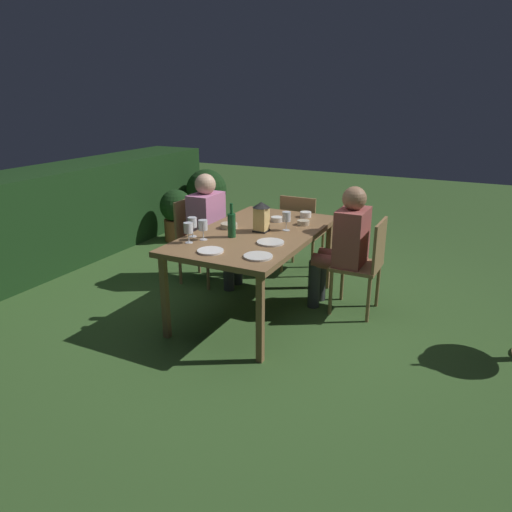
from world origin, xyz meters
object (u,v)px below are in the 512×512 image
object	(u,v)px
green_bottle_on_table	(232,225)
wine_glass_b	(203,226)
wine_glass_d	(192,223)
potted_plant_corner	(207,192)
lantern_centerpiece	(261,215)
chair_side_left_b	(365,262)
plate_b	(258,256)
wine_glass_c	(286,218)
chair_side_right_b	(196,236)
bowl_salad	(306,214)
bowl_olives	(277,219)
person_in_rust	(344,243)
person_in_pink	(212,225)
bowl_dip	(229,225)
chair_head_far	(301,230)
dining_table	(256,238)
plate_c	(210,251)
bowl_bread	(303,222)
potted_plant_by_hedge	(176,213)
wine_glass_a	(188,229)
plate_a	(270,242)

from	to	relation	value
green_bottle_on_table	wine_glass_b	world-z (taller)	green_bottle_on_table
wine_glass_d	potted_plant_corner	bearing A→B (deg)	29.91
lantern_centerpiece	wine_glass_b	distance (m)	0.55
chair_side_left_b	plate_b	distance (m)	1.17
wine_glass_c	chair_side_right_b	bearing A→B (deg)	78.38
wine_glass_d	bowl_salad	world-z (taller)	wine_glass_d
bowl_olives	person_in_rust	bearing A→B (deg)	-91.83
person_in_pink	potted_plant_corner	world-z (taller)	person_in_pink
potted_plant_corner	bowl_dip	bearing A→B (deg)	-143.76
green_bottle_on_table	potted_plant_corner	distance (m)	3.12
chair_head_far	dining_table	bearing A→B (deg)	180.00
chair_side_left_b	bowl_olives	size ratio (longest dim) A/B	7.51
plate_c	person_in_pink	bearing A→B (deg)	30.90
chair_side_left_b	lantern_centerpiece	size ratio (longest dim) A/B	3.28
wine_glass_b	bowl_salad	size ratio (longest dim) A/B	1.52
chair_side_left_b	bowl_salad	world-z (taller)	chair_side_left_b
plate_b	green_bottle_on_table	bearing A→B (deg)	49.19
chair_head_far	wine_glass_b	bearing A→B (deg)	169.27
chair_head_far	chair_side_right_b	world-z (taller)	same
dining_table	chair_side_left_b	size ratio (longest dim) A/B	1.98
chair_head_far	bowl_bread	world-z (taller)	chair_head_far
bowl_dip	potted_plant_by_hedge	bearing A→B (deg)	48.10
green_bottle_on_table	plate_b	xyz separation A→B (m)	(-0.37, -0.43, -0.10)
person_in_pink	potted_plant_by_hedge	distance (m)	1.68
dining_table	wine_glass_a	world-z (taller)	wine_glass_a
lantern_centerpiece	plate_b	world-z (taller)	lantern_centerpiece
chair_side_right_b	wine_glass_b	bearing A→B (deg)	-142.90
bowl_olives	potted_plant_by_hedge	bearing A→B (deg)	60.97
plate_b	potted_plant_by_hedge	size ratio (longest dim) A/B	0.31
chair_side_right_b	bowl_dip	size ratio (longest dim) A/B	5.72
dining_table	person_in_pink	world-z (taller)	person_in_pink
person_in_rust	potted_plant_corner	bearing A→B (deg)	54.26
wine_glass_a	wine_glass_b	xyz separation A→B (m)	(0.12, -0.06, 0.00)
wine_glass_d	chair_side_right_b	bearing A→B (deg)	31.89
bowl_bread	bowl_dip	world-z (taller)	same
chair_head_far	plate_c	world-z (taller)	chair_head_far
bowl_bread	person_in_rust	bearing A→B (deg)	-91.74
chair_side_right_b	person_in_pink	xyz separation A→B (m)	(-0.00, -0.20, 0.15)
chair_side_right_b	potted_plant_corner	xyz separation A→B (m)	(1.89, 1.05, 0.03)
wine_glass_d	plate_a	world-z (taller)	wine_glass_d
bowl_olives	bowl_salad	bearing A→B (deg)	-34.78
lantern_centerpiece	potted_plant_corner	world-z (taller)	lantern_centerpiece
plate_b	potted_plant_corner	distance (m)	3.66
wine_glass_c	wine_glass_d	distance (m)	0.83
wine_glass_a	wine_glass_d	world-z (taller)	same
wine_glass_c	bowl_salad	bearing A→B (deg)	1.32
dining_table	bowl_dip	world-z (taller)	bowl_dip
wine_glass_d	potted_plant_corner	distance (m)	3.08
bowl_dip	potted_plant_by_hedge	distance (m)	2.26
potted_plant_corner	lantern_centerpiece	bearing A→B (deg)	-138.68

